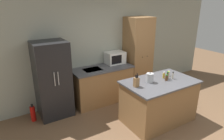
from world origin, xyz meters
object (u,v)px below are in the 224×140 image
object	(u,v)px
spice_bottle_amber_oil	(167,78)
knife_block	(136,82)
spice_bottle_short_red	(164,75)
spice_bottle_orange_cap	(167,76)
kettle	(150,78)
spice_bottle_green_herb	(169,74)
fire_extinguisher	(33,113)
microwave	(115,58)
spice_bottle_pale_salt	(168,76)
pantry_cabinet	(138,56)
refrigerator	(53,80)
spice_bottle_tall_dark	(173,75)

from	to	relation	value
spice_bottle_amber_oil	knife_block	bearing A→B (deg)	173.80
spice_bottle_short_red	spice_bottle_orange_cap	xyz separation A→B (m)	(0.02, -0.09, 0.02)
kettle	knife_block	bearing A→B (deg)	-174.30
spice_bottle_green_herb	fire_extinguisher	distance (m)	3.17
microwave	kettle	bearing A→B (deg)	-93.46
spice_bottle_pale_salt	spice_bottle_green_herb	bearing A→B (deg)	37.51
pantry_cabinet	microwave	distance (m)	0.71
spice_bottle_short_red	pantry_cabinet	bearing A→B (deg)	74.81
refrigerator	fire_extinguisher	bearing A→B (deg)	-175.92
microwave	kettle	distance (m)	1.51
microwave	spice_bottle_pale_salt	world-z (taller)	microwave
refrigerator	fire_extinguisher	size ratio (longest dim) A/B	4.23
microwave	spice_bottle_pale_salt	xyz separation A→B (m)	(0.40, -1.54, -0.10)
spice_bottle_green_herb	fire_extinguisher	xyz separation A→B (m)	(-2.77, 1.29, -0.82)
microwave	fire_extinguisher	world-z (taller)	microwave
spice_bottle_short_red	knife_block	bearing A→B (deg)	-176.53
refrigerator	spice_bottle_pale_salt	xyz separation A→B (m)	(2.14, -1.42, 0.13)
spice_bottle_pale_salt	pantry_cabinet	bearing A→B (deg)	78.00
microwave	spice_bottle_green_herb	distance (m)	1.55
pantry_cabinet	refrigerator	bearing A→B (deg)	-179.24
knife_block	fire_extinguisher	size ratio (longest dim) A/B	0.70
spice_bottle_short_red	spice_bottle_pale_salt	size ratio (longest dim) A/B	1.30
spice_bottle_pale_salt	fire_extinguisher	world-z (taller)	spice_bottle_pale_salt
spice_bottle_pale_salt	fire_extinguisher	bearing A→B (deg)	152.53
microwave	spice_bottle_orange_cap	xyz separation A→B (m)	(0.34, -1.59, -0.07)
knife_block	microwave	bearing A→B (deg)	72.93
refrigerator	spice_bottle_tall_dark	xyz separation A→B (m)	(2.21, -1.49, 0.15)
refrigerator	microwave	xyz separation A→B (m)	(1.74, 0.13, 0.22)
refrigerator	microwave	size ratio (longest dim) A/B	3.44
spice_bottle_amber_oil	spice_bottle_orange_cap	distance (m)	0.08
spice_bottle_short_red	refrigerator	bearing A→B (deg)	146.58
spice_bottle_orange_cap	spice_bottle_short_red	bearing A→B (deg)	99.25
spice_bottle_tall_dark	fire_extinguisher	world-z (taller)	spice_bottle_tall_dark
refrigerator	spice_bottle_green_herb	world-z (taller)	refrigerator
refrigerator	spice_bottle_short_red	world-z (taller)	refrigerator
spice_bottle_tall_dark	kettle	xyz separation A→B (m)	(-0.55, 0.12, 0.02)
pantry_cabinet	spice_bottle_orange_cap	world-z (taller)	pantry_cabinet
spice_bottle_amber_oil	spice_bottle_green_herb	bearing A→B (deg)	35.06
spice_bottle_amber_oil	fire_extinguisher	xyz separation A→B (m)	(-2.54, 1.46, -0.83)
refrigerator	spice_bottle_amber_oil	size ratio (longest dim) A/B	13.02
spice_bottle_amber_oil	spice_bottle_pale_salt	distance (m)	0.14
microwave	fire_extinguisher	bearing A→B (deg)	-175.85
knife_block	spice_bottle_amber_oil	bearing A→B (deg)	-6.20
spice_bottle_short_red	spice_bottle_pale_salt	distance (m)	0.09
knife_block	spice_bottle_orange_cap	distance (m)	0.81
microwave	spice_bottle_tall_dark	distance (m)	1.69
spice_bottle_short_red	spice_bottle_amber_oil	world-z (taller)	spice_bottle_short_red
refrigerator	fire_extinguisher	world-z (taller)	refrigerator
microwave	spice_bottle_green_herb	world-z (taller)	microwave
pantry_cabinet	spice_bottle_amber_oil	bearing A→B (deg)	-105.68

